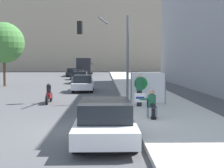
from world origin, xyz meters
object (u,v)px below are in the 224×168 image
Objects in this scene: parked_car_curbside at (105,120)px; car_on_road_far_lane at (72,72)px; car_on_road_midblock at (80,77)px; city_bus_on_road at (85,65)px; car_on_road_nearest at (83,83)px; car_on_road_distant at (78,75)px; jogger_on_sidewalk at (139,90)px; traffic_light_pole at (109,43)px; protest_banner at (148,88)px; motorcycle_on_road at (49,95)px; seated_protester at (152,103)px; street_tree_midblock at (4,43)px.

parked_car_curbside is 43.82m from car_on_road_far_lane.
car_on_road_midblock is 23.41m from city_bus_on_road.
car_on_road_distant is (-2.00, 18.08, -0.02)m from car_on_road_nearest.
car_on_road_midblock is at bearing -100.25° from jogger_on_sidewalk.
car_on_road_far_lane is at bearing 97.30° from parked_car_curbside.
traffic_light_pole is 1.20× the size of car_on_road_distant.
parked_car_curbside is 1.04× the size of car_on_road_distant.
protest_banner is 0.45× the size of car_on_road_nearest.
car_on_road_far_lane reaches higher than car_on_road_midblock.
motorcycle_on_road is at bearing -49.82° from jogger_on_sidewalk.
seated_protester is at bearing -95.77° from protest_banner.
car_on_road_nearest is at bearing 96.25° from parked_car_curbside.
city_bus_on_road is at bearing 75.76° from car_on_road_far_lane.
car_on_road_distant is at bearing 100.02° from seated_protester.
car_on_road_midblock is at bearing 95.84° from car_on_road_nearest.
jogger_on_sidewalk is at bearing -52.56° from street_tree_midblock.
city_bus_on_road is at bearing 98.15° from protest_banner.
jogger_on_sidewalk is 0.15× the size of city_bus_on_road.
car_on_road_distant is at bearing 60.84° from street_tree_midblock.
car_on_road_nearest reaches higher than car_on_road_far_lane.
city_bus_on_road reaches higher than car_on_road_far_lane.
seated_protester is 7.67m from traffic_light_pole.
city_bus_on_road is (-6.20, 43.28, 0.70)m from protest_banner.
street_tree_midblock is at bearing 122.07° from seated_protester.
car_on_road_nearest is at bearing -83.69° from car_on_road_distant.
traffic_light_pole reaches higher than car_on_road_midblock.
car_on_road_distant is 14.38m from street_tree_midblock.
car_on_road_midblock is at bearing 29.11° from street_tree_midblock.
street_tree_midblock reaches higher than jogger_on_sidewalk.
parked_car_curbside is at bearing -65.24° from street_tree_midblock.
car_on_road_nearest is (-3.75, 10.35, -0.38)m from jogger_on_sidewalk.
car_on_road_midblock reaches higher than parked_car_curbside.
parked_car_curbside is 1.03× the size of car_on_road_nearest.
jogger_on_sidewalk is 11.01m from car_on_road_nearest.
car_on_road_midblock is at bearing 88.06° from motorcycle_on_road.
car_on_road_midblock is at bearing 96.10° from parked_car_curbside.
protest_banner is at bearing -18.36° from motorcycle_on_road.
city_bus_on_road is at bearing 92.01° from car_on_road_midblock.
traffic_light_pole is 1.19× the size of car_on_road_nearest.
street_tree_midblock reaches higher than traffic_light_pole.
protest_banner is 0.47× the size of car_on_road_midblock.
street_tree_midblock reaches higher than parked_car_curbside.
car_on_road_midblock is (-2.92, 27.30, 0.03)m from parked_car_curbside.
protest_banner is 4.36m from traffic_light_pole.
traffic_light_pole reaches higher than car_on_road_far_lane.
parked_car_curbside is 27.46m from car_on_road_midblock.
motorcycle_on_road is 0.30× the size of street_tree_midblock.
traffic_light_pole is 1.24× the size of car_on_road_midblock.
jogger_on_sidewalk is at bearing -63.81° from traffic_light_pole.
city_bus_on_road reaches higher than jogger_on_sidewalk.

